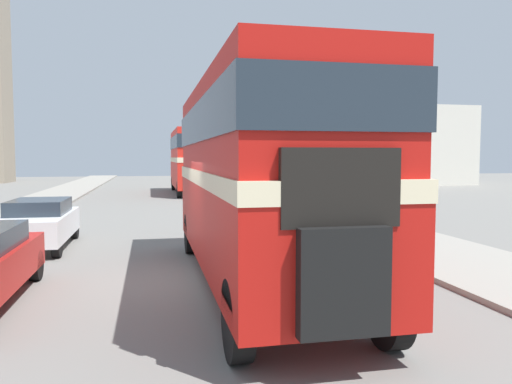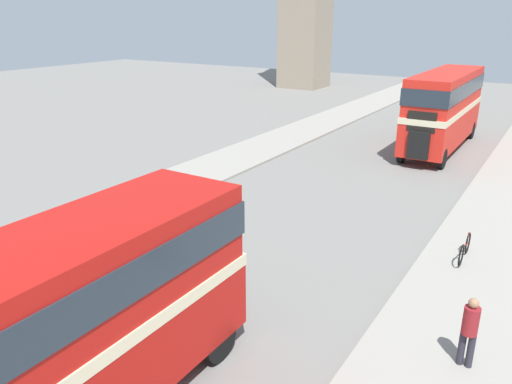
# 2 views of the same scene
# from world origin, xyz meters

# --- Properties ---
(double_decker_bus) EXTENTS (2.37, 9.37, 4.02)m
(double_decker_bus) POSITION_xyz_m (1.39, -0.56, 2.40)
(double_decker_bus) COLOR #B2140F
(double_decker_bus) RESTS_ON ground_plane
(bus_distant) EXTENTS (2.38, 9.93, 4.47)m
(bus_distant) POSITION_xyz_m (2.15, 25.38, 2.65)
(bus_distant) COLOR red
(bus_distant) RESTS_ON ground_plane
(car_parked_mid) EXTENTS (1.69, 4.02, 1.38)m
(car_parked_mid) POSITION_xyz_m (-3.82, 4.75, 0.73)
(car_parked_mid) COLOR white
(car_parked_mid) RESTS_ON ground_plane
(pedestrian_walking) EXTENTS (0.34, 0.34, 1.70)m
(pedestrian_walking) POSITION_xyz_m (7.29, 5.71, 1.08)
(pedestrian_walking) COLOR #282833
(pedestrian_walking) RESTS_ON sidewalk_right
(bicycle_on_pavement) EXTENTS (0.05, 1.76, 0.78)m
(bicycle_on_pavement) POSITION_xyz_m (6.24, 11.10, 0.48)
(bicycle_on_pavement) COLOR black
(bicycle_on_pavement) RESTS_ON sidewalk_right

